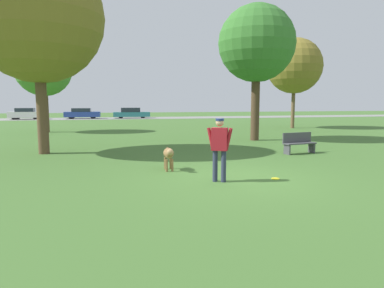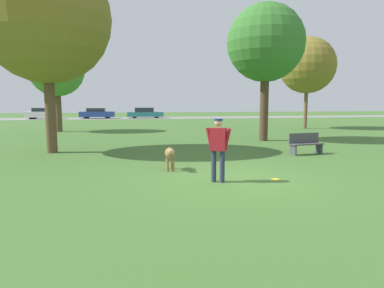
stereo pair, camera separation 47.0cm
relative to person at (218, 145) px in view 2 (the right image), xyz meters
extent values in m
plane|color=#426B2D|center=(0.48, 0.28, -0.98)|extent=(120.00, 120.00, 0.00)
cube|color=gray|center=(0.48, 36.29, -0.97)|extent=(120.00, 6.00, 0.01)
cylinder|color=#2D334C|center=(0.10, -0.05, -0.56)|extent=(0.18, 0.18, 0.83)
cylinder|color=#2D334C|center=(-0.10, 0.05, -0.56)|extent=(0.18, 0.18, 0.83)
cube|color=maroon|center=(0.00, 0.00, 0.14)|extent=(0.46, 0.39, 0.59)
cylinder|color=maroon|center=(0.20, -0.11, 0.14)|extent=(0.23, 0.18, 0.59)
cylinder|color=maroon|center=(-0.20, 0.11, 0.14)|extent=(0.23, 0.18, 0.59)
sphere|color=tan|center=(0.00, 0.00, 0.57)|extent=(0.28, 0.28, 0.21)
cylinder|color=navy|center=(0.00, 0.00, 0.65)|extent=(0.29, 0.29, 0.06)
ellipsoid|color=olive|center=(-1.04, 1.80, -0.45)|extent=(0.33, 0.64, 0.31)
ellipsoid|color=tan|center=(-1.05, 1.63, -0.50)|extent=(0.22, 0.18, 0.17)
sphere|color=tan|center=(-1.06, 1.42, -0.36)|extent=(0.20, 0.20, 0.19)
cylinder|color=olive|center=(-0.97, 1.60, -0.79)|extent=(0.07, 0.07, 0.37)
cylinder|color=olive|center=(-1.14, 1.61, -0.79)|extent=(0.07, 0.07, 0.37)
cylinder|color=olive|center=(-0.95, 1.99, -0.79)|extent=(0.07, 0.07, 0.37)
cylinder|color=olive|center=(-1.12, 2.00, -0.79)|extent=(0.07, 0.07, 0.37)
cylinder|color=olive|center=(-1.03, 2.19, -0.40)|extent=(0.06, 0.21, 0.18)
cylinder|color=yellow|center=(1.58, -0.04, -0.97)|extent=(0.22, 0.22, 0.02)
torus|color=yellow|center=(1.58, -0.04, -0.97)|extent=(0.22, 0.22, 0.02)
cylinder|color=brown|center=(-5.40, 6.29, 0.74)|extent=(0.42, 0.42, 3.43)
sphere|color=olive|center=(-5.40, 6.29, 4.37)|extent=(5.09, 5.09, 5.09)
cylinder|color=brown|center=(-7.15, 16.81, 0.49)|extent=(0.43, 0.43, 2.93)
sphere|color=#4C8938|center=(-7.15, 16.81, 3.38)|extent=(3.79, 3.79, 3.79)
cylinder|color=#4C3826|center=(4.83, 8.90, 0.83)|extent=(0.45, 0.45, 3.62)
sphere|color=#38752D|center=(4.83, 8.90, 4.16)|extent=(4.05, 4.05, 4.05)
cylinder|color=brown|center=(11.29, 16.38, 0.65)|extent=(0.28, 0.28, 3.26)
sphere|color=olive|center=(11.29, 16.38, 3.90)|extent=(4.29, 4.29, 4.29)
cube|color=white|center=(-12.74, 36.10, -0.41)|extent=(3.92, 1.90, 0.68)
cube|color=#232D38|center=(-12.86, 36.10, 0.15)|extent=(2.06, 1.59, 0.44)
cylinder|color=black|center=(-11.61, 36.91, -0.65)|extent=(0.66, 0.22, 0.65)
cylinder|color=black|center=(-11.56, 35.37, -0.65)|extent=(0.66, 0.22, 0.65)
cylinder|color=black|center=(-13.92, 36.83, -0.65)|extent=(0.66, 0.22, 0.65)
cylinder|color=black|center=(-13.87, 35.30, -0.65)|extent=(0.66, 0.22, 0.65)
cube|color=#284293|center=(-6.32, 36.27, -0.43)|extent=(4.31, 1.76, 0.64)
cube|color=#232D38|center=(-6.44, 36.27, 0.11)|extent=(2.25, 1.48, 0.45)
cylinder|color=black|center=(-5.02, 36.95, -0.66)|extent=(0.64, 0.21, 0.64)
cylinder|color=black|center=(-5.05, 35.53, -0.66)|extent=(0.64, 0.21, 0.64)
cylinder|color=black|center=(-7.58, 37.01, -0.66)|extent=(0.64, 0.21, 0.64)
cylinder|color=black|center=(-7.61, 35.58, -0.66)|extent=(0.64, 0.21, 0.64)
cube|color=teal|center=(-0.28, 36.28, -0.48)|extent=(4.64, 1.87, 0.58)
cube|color=#232D38|center=(-0.42, 36.28, 0.09)|extent=(2.43, 1.56, 0.56)
cylinder|color=black|center=(1.12, 36.98, -0.69)|extent=(0.59, 0.22, 0.58)
cylinder|color=black|center=(1.07, 35.49, -0.69)|extent=(0.59, 0.22, 0.58)
cylinder|color=black|center=(-1.64, 37.07, -0.69)|extent=(0.59, 0.22, 0.58)
cylinder|color=black|center=(-1.68, 35.58, -0.69)|extent=(0.59, 0.22, 0.58)
cube|color=#47474C|center=(4.64, 3.96, -0.56)|extent=(1.45, 0.63, 0.05)
cube|color=#47474C|center=(4.61, 4.13, -0.34)|extent=(1.39, 0.28, 0.40)
cube|color=#47474C|center=(5.25, 4.06, -0.78)|extent=(0.12, 0.36, 0.39)
cube|color=#47474C|center=(4.03, 3.85, -0.78)|extent=(0.12, 0.36, 0.39)
camera|label=1|loc=(-2.67, -8.36, 1.09)|focal=32.00mm
camera|label=2|loc=(-2.21, -8.46, 1.09)|focal=32.00mm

